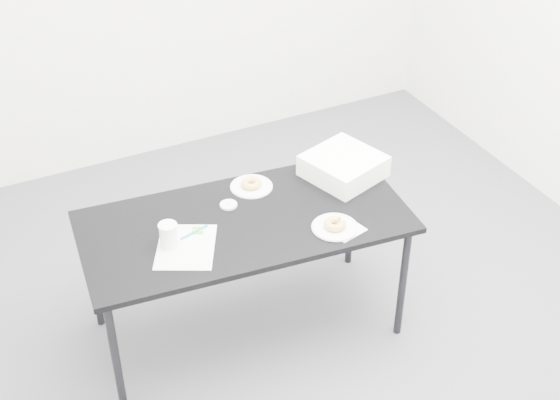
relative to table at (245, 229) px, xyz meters
name	(u,v)px	position (x,y,z in m)	size (l,w,h in m)	color
floor	(291,338)	(0.16, -0.16, -0.63)	(4.00, 4.00, 0.00)	#48494D
table	(245,229)	(0.00, 0.00, 0.00)	(1.56, 0.84, 0.68)	black
scorecard	(186,247)	(-0.31, -0.07, 0.05)	(0.25, 0.32, 0.00)	white
logo_patch	(198,230)	(-0.22, 0.01, 0.06)	(0.05, 0.05, 0.00)	green
pen	(194,232)	(-0.24, 0.01, 0.06)	(0.01, 0.01, 0.15)	#0B7781
napkin	(345,229)	(0.38, -0.26, 0.05)	(0.15, 0.15, 0.00)	white
plate_near	(335,227)	(0.34, -0.24, 0.06)	(0.21, 0.21, 0.01)	white
donut_near	(335,224)	(0.34, -0.24, 0.08)	(0.10, 0.10, 0.03)	gold
plate_far	(251,187)	(0.14, 0.23, 0.05)	(0.21, 0.21, 0.01)	white
donut_far	(251,183)	(0.14, 0.23, 0.07)	(0.10, 0.10, 0.03)	gold
coffee_cup	(168,235)	(-0.37, -0.03, 0.11)	(0.08, 0.08, 0.12)	white
cup_lid	(229,205)	(-0.02, 0.13, 0.06)	(0.08, 0.08, 0.01)	silver
bakery_box	(344,166)	(0.59, 0.12, 0.11)	(0.33, 0.33, 0.11)	white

